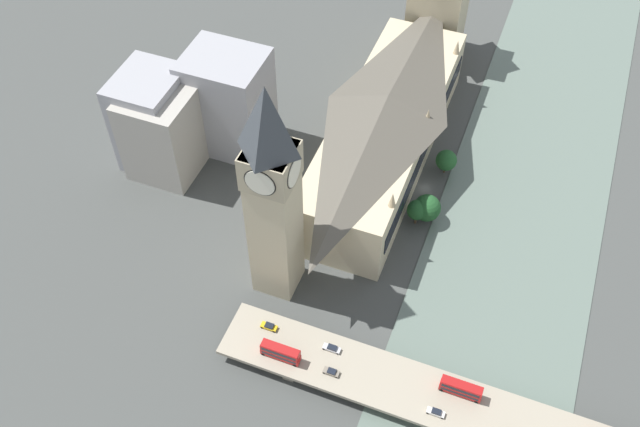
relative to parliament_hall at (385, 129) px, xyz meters
name	(u,v)px	position (x,y,z in m)	size (l,w,h in m)	color
ground_plane	(425,188)	(-17.06, 8.00, -13.77)	(600.00, 600.00, 0.00)	#424442
river_water	(521,214)	(-48.23, 8.00, -13.62)	(50.35, 360.00, 0.30)	slate
parliament_hall	(385,129)	(0.00, 0.00, 0.00)	(28.58, 97.05, 27.73)	#C1B28E
clock_tower	(272,192)	(13.01, 58.31, 24.72)	(12.77, 12.77, 72.74)	#C1B28E
victoria_tower	(439,1)	(0.06, -62.25, 9.08)	(19.45, 19.45, 49.68)	#C1B28E
road_bridge	(469,411)	(-48.23, 80.22, -9.82)	(132.70, 16.26, 4.91)	gray
double_decker_bus_lead	(280,352)	(1.40, 83.74, -6.21)	(10.67, 2.65, 4.81)	red
double_decker_bus_rear	(461,388)	(-44.83, 76.82, -6.33)	(10.74, 2.56, 4.58)	red
car_northbound_mid	(436,412)	(-40.58, 84.35, -8.14)	(4.55, 1.74, 1.46)	silver
car_northbound_tail	(332,348)	(-10.31, 76.87, -8.14)	(4.78, 1.78, 1.44)	silver
car_southbound_lead	(269,326)	(7.79, 76.77, -8.10)	(4.51, 1.88, 1.51)	gold
car_southbound_mid	(331,372)	(-12.58, 83.31, -8.21)	(4.23, 1.87, 1.28)	slate
city_block_west	(228,101)	(51.09, 9.98, 3.67)	(25.42, 21.57, 34.87)	#939399
city_block_center	(154,119)	(70.30, 25.27, 2.73)	(19.31, 22.67, 33.00)	#939399
city_block_east	(166,129)	(65.26, 26.98, 1.32)	(20.93, 24.49, 30.18)	#A39E93
tree_embankment_near	(427,208)	(-20.66, 20.89, -7.98)	(8.51, 8.51, 10.05)	brown
tree_embankment_mid	(446,160)	(-21.00, -1.36, -8.23)	(6.94, 6.94, 9.02)	brown
tree_embankment_far	(417,210)	(-18.10, 23.05, -7.67)	(6.37, 6.37, 9.31)	brown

